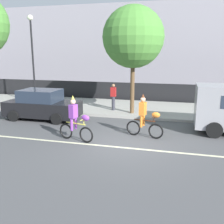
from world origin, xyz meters
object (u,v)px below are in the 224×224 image
(parade_cyclist_purple, at_px, (76,121))
(street_lamp_post, at_px, (32,47))
(parked_car_black, at_px, (42,105))
(pedestrian_onlooker, at_px, (113,96))
(parade_cyclist_orange, at_px, (145,118))

(parade_cyclist_purple, height_order, street_lamp_post, street_lamp_post)
(parked_car_black, bearing_deg, pedestrian_onlooker, 37.04)
(parade_cyclist_orange, xyz_separation_m, pedestrian_onlooker, (-2.54, 4.30, 0.17))
(parade_cyclist_orange, bearing_deg, parade_cyclist_purple, -155.45)
(parade_cyclist_purple, xyz_separation_m, street_lamp_post, (-5.61, 6.22, 3.15))
(parade_cyclist_purple, distance_m, parade_cyclist_orange, 2.97)
(pedestrian_onlooker, bearing_deg, street_lamp_post, 173.17)
(parade_cyclist_purple, height_order, parked_car_black, parade_cyclist_purple)
(street_lamp_post, height_order, pedestrian_onlooker, street_lamp_post)
(parade_cyclist_orange, relative_size, parked_car_black, 0.47)
(parade_cyclist_purple, distance_m, street_lamp_post, 8.95)
(parade_cyclist_purple, bearing_deg, parade_cyclist_orange, 24.55)
(parade_cyclist_purple, bearing_deg, street_lamp_post, 132.04)
(pedestrian_onlooker, bearing_deg, parade_cyclist_purple, -91.71)
(parade_cyclist_orange, xyz_separation_m, parked_car_black, (-5.94, 1.73, -0.06))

